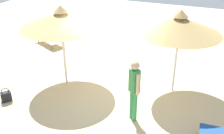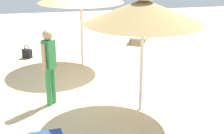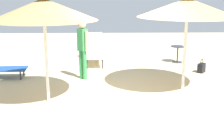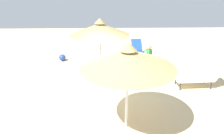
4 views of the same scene
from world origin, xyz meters
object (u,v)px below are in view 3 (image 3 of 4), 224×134
handbag (201,68)px  lounge_chair_back (94,50)px  parasol_umbrella_edge (187,7)px  parasol_umbrella_center (44,9)px  person_standing_near_left (83,46)px  side_table_round (178,51)px

handbag → lounge_chair_back: bearing=67.1°
parasol_umbrella_edge → handbag: 2.87m
parasol_umbrella_edge → parasol_umbrella_center: (-0.83, 3.48, 0.01)m
lounge_chair_back → person_standing_near_left: 2.23m
person_standing_near_left → handbag: size_ratio=3.82×
parasol_umbrella_center → person_standing_near_left: (1.93, -0.71, -1.19)m
person_standing_near_left → parasol_umbrella_edge: bearing=-111.6°
person_standing_near_left → handbag: (0.65, -3.82, -0.84)m
parasol_umbrella_center → person_standing_near_left: parasol_umbrella_center is taller
person_standing_near_left → side_table_round: 4.03m
parasol_umbrella_edge → parasol_umbrella_center: size_ratio=0.99×
parasol_umbrella_edge → parasol_umbrella_center: bearing=103.4°
lounge_chair_back → person_standing_near_left: (-2.15, 0.27, 0.54)m
person_standing_near_left → handbag: bearing=-80.4°
lounge_chair_back → side_table_round: (-0.02, -3.11, -0.04)m
parasol_umbrella_center → person_standing_near_left: size_ratio=1.51×
lounge_chair_back → person_standing_near_left: bearing=173.0°
handbag → side_table_round: 1.57m
parasol_umbrella_center → handbag: size_ratio=5.77×
lounge_chair_back → handbag: lounge_chair_back is taller
parasol_umbrella_center → side_table_round: parasol_umbrella_center is taller
parasol_umbrella_center → lounge_chair_back: (4.08, -0.98, -1.74)m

